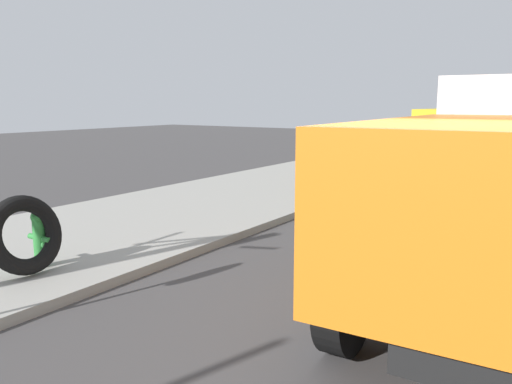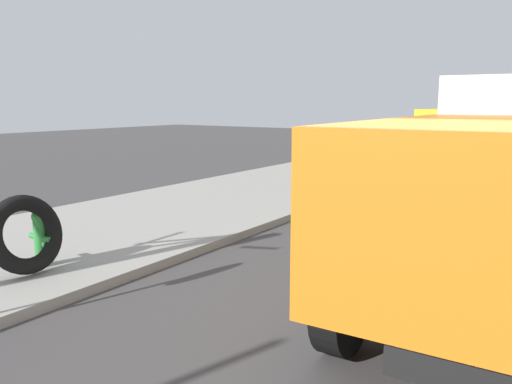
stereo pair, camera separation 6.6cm
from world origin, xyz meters
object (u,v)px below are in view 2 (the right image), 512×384
Objects in this scene: dump_truck_orange at (511,179)px; dump_truck_yellow at (492,134)px; fire_hydrant at (41,236)px; loose_tire at (25,234)px.

dump_truck_yellow is at bearing 10.82° from dump_truck_orange.
dump_truck_orange is (2.88, -5.90, 1.00)m from fire_hydrant.
fire_hydrant is at bearing 162.99° from dump_truck_yellow.
dump_truck_orange is (3.20, -5.75, 0.88)m from loose_tire.
dump_truck_orange is at bearing -60.91° from loose_tire.
fire_hydrant is at bearing 24.09° from loose_tire.
fire_hydrant is 13.61m from dump_truck_yellow.
fire_hydrant is 0.12× the size of dump_truck_orange.
loose_tire is 13.87m from dump_truck_yellow.
loose_tire reaches higher than fire_hydrant.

